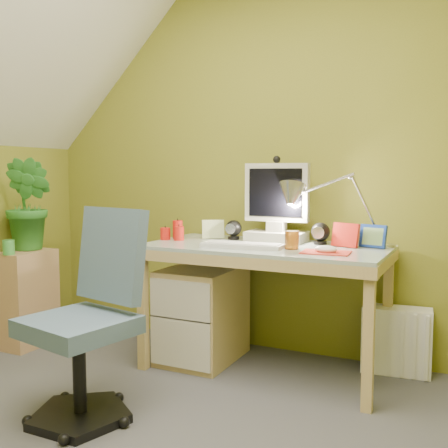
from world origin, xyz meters
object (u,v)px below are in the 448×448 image
at_px(potted_plant, 30,204).
at_px(task_chair, 78,324).
at_px(monitor, 277,197).
at_px(side_ledge, 27,298).
at_px(desk_lamp, 354,194).
at_px(radiator, 396,340).
at_px(desk, 265,308).

height_order(potted_plant, task_chair, potted_plant).
relative_size(monitor, task_chair, 0.59).
bearing_deg(side_ledge, desk_lamp, 12.69).
relative_size(potted_plant, radiator, 1.61).
relative_size(task_chair, radiator, 2.39).
distance_m(monitor, potted_plant, 1.60).
distance_m(task_chair, radiator, 1.74).
distance_m(potted_plant, radiator, 2.40).
bearing_deg(desk_lamp, task_chair, -135.96).
xyz_separation_m(monitor, potted_plant, (-1.55, -0.40, -0.06)).
relative_size(potted_plant, task_chair, 0.67).
height_order(desk_lamp, task_chair, desk_lamp).
distance_m(desk, side_ledge, 1.57).
bearing_deg(desk_lamp, side_ledge, -172.16).
xyz_separation_m(desk, monitor, (0.00, 0.18, 0.62)).
bearing_deg(monitor, desk_lamp, -1.77).
distance_m(desk, monitor, 0.65).
height_order(desk, desk_lamp, desk_lamp).
bearing_deg(radiator, desk, -163.81).
xyz_separation_m(monitor, task_chair, (-0.53, -1.12, -0.53)).
bearing_deg(radiator, side_ledge, -171.75).
height_order(side_ledge, task_chair, task_chair).
bearing_deg(radiator, potted_plant, -172.97).
distance_m(monitor, desk_lamp, 0.45).
xyz_separation_m(side_ledge, radiator, (2.23, 0.54, -0.12)).
bearing_deg(task_chair, desk, 72.71).
bearing_deg(monitor, task_chair, -117.05).
height_order(desk, monitor, monitor).
bearing_deg(side_ledge, monitor, 16.21).
relative_size(desk_lamp, potted_plant, 0.97).
xyz_separation_m(monitor, side_ledge, (-1.55, -0.45, -0.67)).
xyz_separation_m(desk, task_chair, (-0.53, -0.94, 0.09)).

